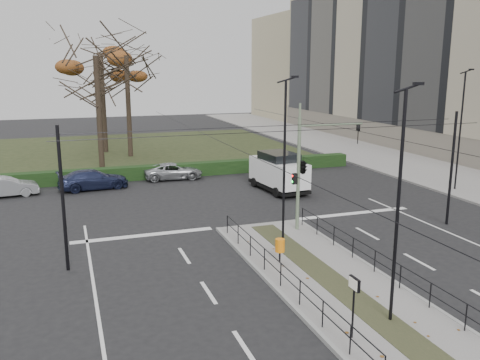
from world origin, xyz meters
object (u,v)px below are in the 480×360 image
(white_van, at_px, (279,171))
(litter_bin, at_px, (280,246))
(parked_car_fourth, at_px, (173,171))
(streetlamp_median_near, at_px, (399,205))
(streetlamp_median_far, at_px, (285,161))
(bare_tree_center, at_px, (126,63))
(rust_tree, at_px, (100,53))
(streetlamp_sidewalk, at_px, (461,129))
(bare_tree_near, at_px, (96,64))
(parked_car_third, at_px, (93,179))
(info_panel, at_px, (354,291))
(parked_car_second, at_px, (6,187))
(traffic_light, at_px, (305,165))

(white_van, bearing_deg, litter_bin, -113.05)
(white_van, bearing_deg, parked_car_fourth, 135.33)
(streetlamp_median_near, distance_m, streetlamp_median_far, 8.01)
(bare_tree_center, bearing_deg, rust_tree, 120.84)
(streetlamp_sidewalk, xyz_separation_m, bare_tree_near, (-22.11, 14.62, 4.24))
(streetlamp_sidewalk, height_order, parked_car_third, streetlamp_sidewalk)
(info_panel, bearing_deg, streetlamp_sidewalk, 40.98)
(parked_car_second, bearing_deg, bare_tree_near, -51.89)
(bare_tree_near, bearing_deg, rust_tree, 83.61)
(bare_tree_near, bearing_deg, parked_car_fourth, -44.24)
(rust_tree, distance_m, bare_tree_near, 9.44)
(bare_tree_near, bearing_deg, streetlamp_median_far, -72.07)
(traffic_light, xyz_separation_m, white_van, (2.28, 8.46, -2.10))
(streetlamp_sidewalk, height_order, parked_car_fourth, streetlamp_sidewalk)
(streetlamp_median_far, relative_size, rust_tree, 0.62)
(litter_bin, distance_m, streetlamp_sidewalk, 18.82)
(litter_bin, height_order, parked_car_second, parked_car_second)
(bare_tree_near, bearing_deg, traffic_light, -65.89)
(info_panel, bearing_deg, bare_tree_near, 100.07)
(white_van, distance_m, bare_tree_center, 19.76)
(info_panel, relative_size, bare_tree_center, 0.16)
(litter_bin, relative_size, white_van, 0.20)
(traffic_light, relative_size, bare_tree_center, 0.47)
(traffic_light, bearing_deg, streetlamp_sidewalk, 18.22)
(litter_bin, height_order, parked_car_third, parked_car_third)
(streetlamp_median_far, height_order, rust_tree, rust_tree)
(bare_tree_near, bearing_deg, parked_car_second, -135.12)
(traffic_light, height_order, parked_car_third, traffic_light)
(traffic_light, bearing_deg, info_panel, -108.08)
(streetlamp_sidewalk, xyz_separation_m, rust_tree, (-21.06, 23.95, 5.29))
(parked_car_fourth, relative_size, bare_tree_near, 0.36)
(streetlamp_median_near, relative_size, parked_car_third, 1.63)
(info_panel, relative_size, parked_car_second, 0.50)
(parked_car_third, bearing_deg, streetlamp_sidewalk, -117.06)
(traffic_light, relative_size, streetlamp_sidewalk, 0.72)
(streetlamp_median_far, distance_m, bare_tree_near, 22.24)
(rust_tree, xyz_separation_m, bare_tree_center, (1.97, -3.30, -0.90))
(parked_car_third, height_order, white_van, white_van)
(parked_car_fourth, height_order, bare_tree_center, bare_tree_center)
(parked_car_second, distance_m, bare_tree_center, 17.56)
(traffic_light, distance_m, parked_car_second, 19.83)
(info_panel, relative_size, parked_car_fourth, 0.45)
(streetlamp_median_far, distance_m, bare_tree_center, 27.40)
(traffic_light, xyz_separation_m, streetlamp_median_far, (-1.83, -1.66, 0.59))
(parked_car_third, height_order, rust_tree, rust_tree)
(litter_bin, relative_size, streetlamp_median_near, 0.14)
(streetlamp_median_near, xyz_separation_m, parked_car_third, (-8.02, 22.64, -3.33))
(info_panel, height_order, parked_car_fourth, info_panel)
(parked_car_third, relative_size, white_van, 0.90)
(rust_tree, bearing_deg, bare_tree_near, -96.39)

